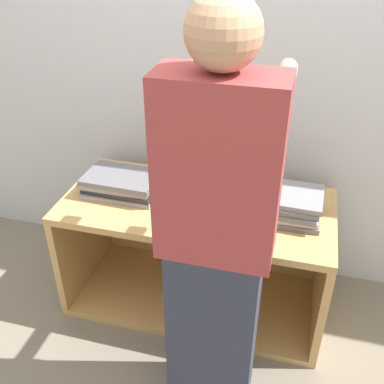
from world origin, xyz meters
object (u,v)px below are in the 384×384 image
(laptop_open, at_px, (200,189))
(person, at_px, (216,241))
(laptop_stack_right, at_px, (280,204))
(laptop_stack_left, at_px, (122,183))

(laptop_open, bearing_deg, person, -70.63)
(laptop_open, bearing_deg, laptop_stack_right, -7.96)
(laptop_open, relative_size, laptop_stack_right, 0.94)
(laptop_stack_left, relative_size, person, 0.23)
(laptop_stack_right, bearing_deg, person, -109.47)
(laptop_open, bearing_deg, laptop_stack_left, -172.37)
(laptop_stack_right, distance_m, person, 0.58)
(laptop_stack_left, distance_m, person, 0.81)
(laptop_stack_right, xyz_separation_m, person, (-0.19, -0.53, 0.15))
(laptop_open, distance_m, person, 0.64)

